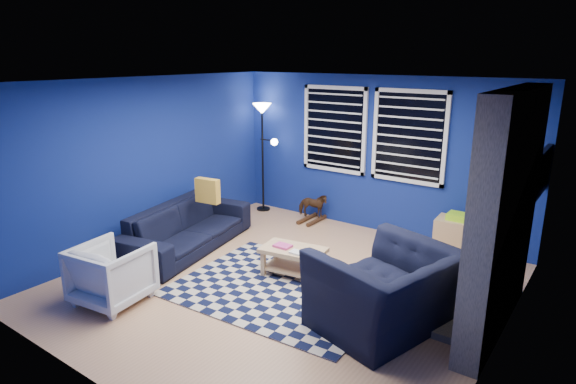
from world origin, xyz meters
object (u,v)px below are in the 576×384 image
at_px(tv, 541,173).
at_px(rocking_horse, 313,205).
at_px(floor_lamp, 263,124).
at_px(armchair_big, 385,290).
at_px(sofa, 187,227).
at_px(coffee_table, 293,256).
at_px(cabinet, 458,236).
at_px(armchair_bent, 112,273).

bearing_deg(tv, rocking_horse, 176.00).
bearing_deg(floor_lamp, armchair_big, -34.74).
bearing_deg(sofa, coffee_table, -96.72).
relative_size(rocking_horse, cabinet, 0.78).
xyz_separation_m(armchair_bent, floor_lamp, (-0.72, 3.75, 1.26)).
bearing_deg(armchair_big, cabinet, -164.81).
bearing_deg(cabinet, tv, -18.49).
bearing_deg(floor_lamp, coffee_table, -44.09).
bearing_deg(armchair_big, armchair_bent, -49.39).
bearing_deg(cabinet, armchair_bent, -131.23).
xyz_separation_m(coffee_table, cabinet, (1.52, 1.98, -0.01)).
bearing_deg(rocking_horse, sofa, 134.92).
bearing_deg(rocking_horse, tv, -117.11).
distance_m(armchair_big, coffee_table, 1.57).
bearing_deg(tv, floor_lamp, 176.89).
relative_size(tv, floor_lamp, 0.51).
height_order(sofa, floor_lamp, floor_lamp).
bearing_deg(tv, coffee_table, -145.15).
height_order(sofa, rocking_horse, sofa).
bearing_deg(armchair_bent, coffee_table, -134.52).
bearing_deg(armchair_bent, tv, -145.10).
height_order(tv, floor_lamp, floor_lamp).
distance_m(armchair_bent, cabinet, 4.71).
relative_size(armchair_bent, cabinet, 1.19).
distance_m(tv, rocking_horse, 3.64).
bearing_deg(coffee_table, armchair_bent, -126.89).
bearing_deg(tv, armchair_bent, -137.47).
bearing_deg(coffee_table, cabinet, 52.55).
height_order(armchair_bent, floor_lamp, floor_lamp).
distance_m(tv, floor_lamp, 4.54).
bearing_deg(rocking_horse, armchair_bent, 151.42).
bearing_deg(armchair_bent, floor_lamp, -86.77).
bearing_deg(cabinet, sofa, -151.60).
relative_size(sofa, armchair_bent, 2.94).
relative_size(rocking_horse, coffee_table, 0.58).
bearing_deg(coffee_table, armchair_big, -17.53).
height_order(sofa, coffee_table, sofa).
bearing_deg(armchair_big, sofa, -79.83).
relative_size(armchair_big, rocking_horse, 2.66).
bearing_deg(coffee_table, tv, 34.85).
xyz_separation_m(sofa, coffee_table, (1.82, 0.14, -0.05)).
distance_m(sofa, rocking_horse, 2.28).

